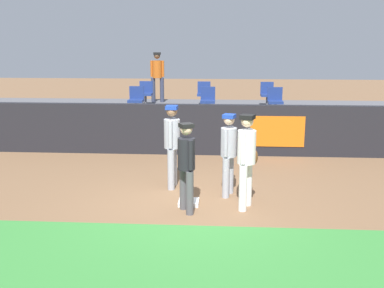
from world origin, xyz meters
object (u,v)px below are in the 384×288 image
Objects in this scene: seat_back_center at (204,92)px; seat_front_center at (208,99)px; player_runner_visitor at (172,141)px; player_fielder_home at (247,155)px; player_coach_visitor at (229,149)px; seat_front_right at (275,99)px; seat_front_left at (136,98)px; seat_back_right at (267,93)px; seat_back_left at (146,92)px; player_umpire at (186,161)px; first_base at (189,202)px; spectator_hooded at (157,74)px.

seat_back_center is 1.00× the size of seat_front_center.
player_runner_visitor is at bearing -98.12° from seat_front_center.
player_fielder_home is 0.78m from player_coach_visitor.
seat_front_left is (-4.33, 0.00, 0.00)m from seat_front_right.
seat_back_right is at bearing 41.93° from seat_front_center.
seat_back_center and seat_back_right have the same top height.
seat_back_center is 2.73m from seat_front_left.
seat_back_left is 1.00× the size of seat_back_right.
player_umpire is 7.96m from seat_back_left.
first_base is 0.48× the size of seat_front_center.
player_runner_visitor reaches higher than player_coach_visitor.
seat_back_right is 0.46× the size of spectator_hooded.
seat_back_left is at bearing 105.71° from first_base.
player_coach_visitor is (1.22, -0.46, -0.06)m from player_runner_visitor.
player_coach_visitor reaches higher than first_base.
seat_back_center and seat_front_left have the same top height.
seat_front_center is (0.20, -1.80, 0.00)m from seat_back_center.
seat_front_right is at bearing -171.35° from player_fielder_home.
first_base is at bearing -92.05° from seat_front_center.
spectator_hooded is at bearing 83.60° from seat_front_left.
player_coach_visitor is at bearing 73.12° from player_runner_visitor.
player_runner_visitor reaches higher than player_umpire.
seat_front_right is 2.08m from seat_front_center.
seat_back_left is at bearing -161.83° from player_runner_visitor.
player_fielder_home is 2.18× the size of seat_back_center.
seat_back_right is at bearing -174.06° from player_coach_visitor.
player_runner_visitor is 2.17× the size of seat_front_right.
seat_back_left is (-2.04, 7.68, 0.42)m from player_umpire.
player_coach_visitor is at bearing -83.35° from seat_back_center.
player_runner_visitor is 1.50m from player_umpire.
seat_front_center reaches higher than player_umpire.
first_base is 0.23× the size of player_umpire.
first_base is 1.37m from player_coach_visitor.
player_runner_visitor is 4.74m from seat_front_left.
player_umpire is at bearing -111.23° from seat_front_right.
player_runner_visitor is at bearing 168.51° from player_umpire.
player_umpire is 8.00m from seat_back_right.
seat_front_right and seat_back_left have the same top height.
seat_front_center is at bearing -0.00° from seat_front_left.
seat_back_left is at bearing 141.30° from seat_front_center.
seat_front_left is at bearing 110.51° from first_base.
seat_front_right is 1.80m from seat_back_right.
seat_back_left reaches higher than player_coach_visitor.
seat_front_center is 0.46× the size of spectator_hooded.
player_coach_visitor is 2.05× the size of seat_back_left.
seat_front_center is (-2.08, 0.00, 0.00)m from seat_front_right.
seat_front_left is (-0.00, -1.80, -0.00)m from seat_back_left.
seat_front_left reaches higher than first_base.
seat_back_right reaches higher than player_umpire.
seat_back_center is at bearing -0.01° from seat_back_left.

